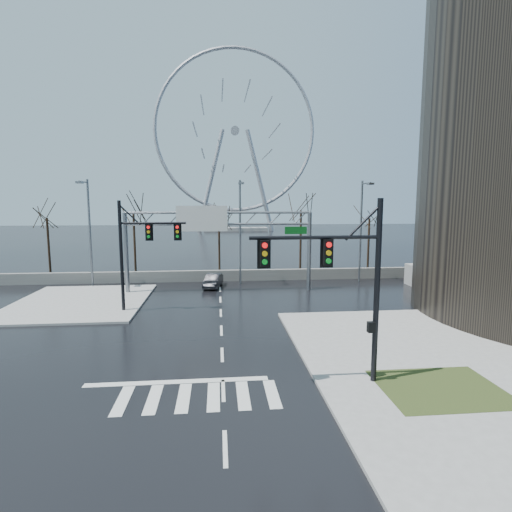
{
  "coord_description": "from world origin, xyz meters",
  "views": [
    {
      "loc": [
        -0.15,
        -19.9,
        7.77
      ],
      "look_at": [
        2.6,
        8.66,
        4.0
      ],
      "focal_mm": 28.0,
      "sensor_mm": 36.0,
      "label": 1
    }
  ],
  "objects": [
    {
      "name": "signal_mast_far",
      "position": [
        -5.87,
        8.96,
        4.83
      ],
      "size": [
        4.72,
        0.41,
        8.0
      ],
      "color": "black",
      "rests_on": "ground"
    },
    {
      "name": "sign_gantry",
      "position": [
        -0.38,
        14.96,
        5.18
      ],
      "size": [
        16.36,
        0.4,
        7.6
      ],
      "color": "slate",
      "rests_on": "ground"
    },
    {
      "name": "grass_strip",
      "position": [
        9.0,
        -5.0,
        0.15
      ],
      "size": [
        5.0,
        4.0,
        0.02
      ],
      "primitive_type": "cube",
      "color": "#263917",
      "rests_on": "sidewalk_near"
    },
    {
      "name": "sidewalk_far",
      "position": [
        -11.0,
        12.0,
        0.07
      ],
      "size": [
        10.0,
        12.0,
        0.15
      ],
      "primitive_type": "cube",
      "color": "gray",
      "rests_on": "ground"
    },
    {
      "name": "ferris_wheel",
      "position": [
        5.0,
        95.0,
        26.13
      ],
      "size": [
        45.0,
        6.0,
        50.91
      ],
      "color": "gray",
      "rests_on": "ground"
    },
    {
      "name": "tree_center",
      "position": [
        0.0,
        24.5,
        5.17
      ],
      "size": [
        3.25,
        3.25,
        6.5
      ],
      "color": "black",
      "rests_on": "ground"
    },
    {
      "name": "barrier_wall",
      "position": [
        0.0,
        20.0,
        0.55
      ],
      "size": [
        52.0,
        0.5,
        1.1
      ],
      "primitive_type": "cube",
      "color": "slate",
      "rests_on": "ground"
    },
    {
      "name": "tree_left",
      "position": [
        -9.0,
        23.5,
        5.98
      ],
      "size": [
        3.75,
        3.75,
        7.5
      ],
      "color": "black",
      "rests_on": "ground"
    },
    {
      "name": "signal_mast_near",
      "position": [
        5.14,
        -4.04,
        4.87
      ],
      "size": [
        5.52,
        0.41,
        8.0
      ],
      "color": "black",
      "rests_on": "ground"
    },
    {
      "name": "streetlight_left",
      "position": [
        -12.0,
        18.16,
        5.89
      ],
      "size": [
        0.5,
        2.55,
        10.0
      ],
      "color": "slate",
      "rests_on": "ground"
    },
    {
      "name": "streetlight_right",
      "position": [
        14.0,
        18.16,
        5.89
      ],
      "size": [
        0.5,
        2.55,
        10.0
      ],
      "color": "slate",
      "rests_on": "ground"
    },
    {
      "name": "streetlight_mid",
      "position": [
        2.0,
        18.16,
        5.89
      ],
      "size": [
        0.5,
        2.55,
        10.0
      ],
      "color": "slate",
      "rests_on": "ground"
    },
    {
      "name": "ground",
      "position": [
        0.0,
        0.0,
        0.0
      ],
      "size": [
        260.0,
        260.0,
        0.0
      ],
      "primitive_type": "plane",
      "color": "black",
      "rests_on": "ground"
    },
    {
      "name": "tree_far_left",
      "position": [
        -18.0,
        24.0,
        5.57
      ],
      "size": [
        3.5,
        3.5,
        7.0
      ],
      "color": "black",
      "rests_on": "ground"
    },
    {
      "name": "tree_far_right",
      "position": [
        17.0,
        24.0,
        5.41
      ],
      "size": [
        3.4,
        3.4,
        6.8
      ],
      "color": "black",
      "rests_on": "ground"
    },
    {
      "name": "sidewalk_right_ext",
      "position": [
        10.0,
        2.0,
        0.07
      ],
      "size": [
        12.0,
        10.0,
        0.15
      ],
      "primitive_type": "cube",
      "color": "gray",
      "rests_on": "ground"
    },
    {
      "name": "tree_right",
      "position": [
        9.0,
        23.5,
        6.22
      ],
      "size": [
        3.9,
        3.9,
        7.8
      ],
      "color": "black",
      "rests_on": "ground"
    },
    {
      "name": "car",
      "position": [
        -0.64,
        17.0,
        0.62
      ],
      "size": [
        1.99,
        3.93,
        1.24
      ],
      "primitive_type": "imported",
      "rotation": [
        0.0,
        0.0,
        -0.19
      ],
      "color": "black",
      "rests_on": "ground"
    }
  ]
}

